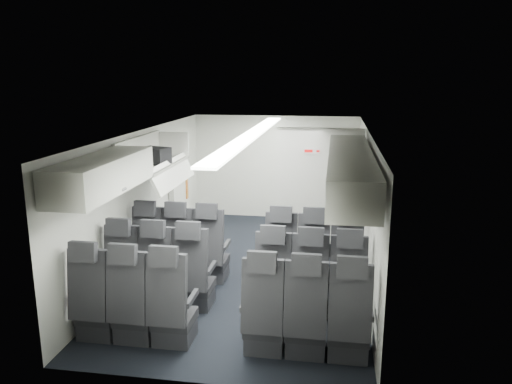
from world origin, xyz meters
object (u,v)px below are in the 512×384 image
(boarding_door, at_px, (179,185))
(carry_on_bag, at_px, (155,156))
(seat_row_mid, at_px, (234,282))
(seat_row_rear, at_px, (217,315))
(seat_row_front, at_px, (246,257))
(flight_attendant, at_px, (289,198))
(galley_unit, at_px, (320,177))

(boarding_door, distance_m, carry_on_bag, 1.99)
(seat_row_mid, xyz_separation_m, seat_row_rear, (0.00, -0.90, 0.00))
(seat_row_mid, relative_size, seat_row_rear, 1.00)
(seat_row_mid, height_order, carry_on_bag, carry_on_bag)
(seat_row_front, xyz_separation_m, flight_attendant, (0.44, 1.99, 0.40))
(seat_row_rear, distance_m, flight_attendant, 3.84)
(seat_row_front, relative_size, flight_attendant, 2.07)
(seat_row_rear, xyz_separation_m, flight_attendant, (0.44, 3.79, 0.40))
(seat_row_mid, bearing_deg, flight_attendant, 81.33)
(seat_row_rear, height_order, boarding_door, boarding_door)
(seat_row_front, distance_m, galley_unit, 3.43)
(seat_row_mid, height_order, flight_attendant, flight_attendant)
(galley_unit, bearing_deg, seat_row_mid, -102.88)
(galley_unit, height_order, flight_attendant, galley_unit)
(seat_row_front, relative_size, seat_row_rear, 1.00)
(seat_row_rear, bearing_deg, boarding_door, 112.87)
(seat_row_front, xyz_separation_m, carry_on_bag, (-1.41, 0.29, 1.40))
(seat_row_front, bearing_deg, boarding_door, 128.16)
(seat_row_rear, distance_m, galley_unit, 5.17)
(flight_attendant, distance_m, carry_on_bag, 2.70)
(flight_attendant, bearing_deg, seat_row_rear, -173.59)
(seat_row_mid, relative_size, boarding_door, 1.79)
(boarding_door, bearing_deg, galley_unit, 24.28)
(seat_row_rear, height_order, carry_on_bag, carry_on_bag)
(seat_row_mid, xyz_separation_m, galley_unit, (0.95, 4.15, 0.55))
(galley_unit, height_order, boarding_door, galley_unit)
(seat_row_mid, xyz_separation_m, flight_attendant, (0.44, 2.89, 0.40))
(galley_unit, relative_size, flight_attendant, 1.18)
(seat_row_front, distance_m, flight_attendant, 2.08)
(galley_unit, xyz_separation_m, flight_attendant, (-0.51, -1.26, -0.15))
(galley_unit, distance_m, carry_on_bag, 3.88)
(seat_row_rear, bearing_deg, carry_on_bag, 123.99)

